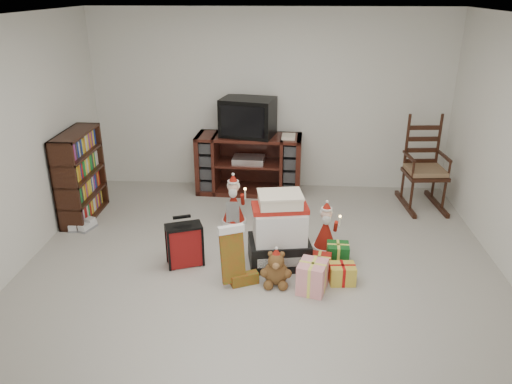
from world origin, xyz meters
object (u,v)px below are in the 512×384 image
Objects in this scene: rocking_chair at (423,174)px; gift_cluster at (329,266)px; santa_figurine at (325,231)px; gift_pile at (279,234)px; crt_television at (248,117)px; teddy_bear at (276,270)px; sneaker_pair at (81,226)px; bookshelf at (80,177)px; mrs_claus_figurine at (234,204)px; tv_stand at (249,164)px; red_suitcase at (185,245)px.

rocking_chair reaches higher than gift_cluster.
rocking_chair is 1.92m from santa_figurine.
gift_pile is 0.61m from gift_cluster.
crt_television is (-0.99, 2.24, 0.96)m from gift_cluster.
crt_television is (-0.48, 2.00, 0.74)m from gift_pile.
teddy_bear reaches higher than sneaker_pair.
bookshelf is 1.95m from mrs_claus_figurine.
tv_stand is at bearing -32.43° from crt_television.
crt_television is at bearing 37.80° from sneaker_pair.
teddy_bear is 1.47m from mrs_claus_figurine.
bookshelf is 3.10× the size of teddy_bear.
mrs_claus_figurine is (-1.09, 0.60, 0.03)m from santa_figurine.
gift_cluster is (-1.37, -1.93, -0.30)m from rocking_chair.
sneaker_pair is (-1.84, -0.30, -0.20)m from mrs_claus_figurine.
gift_pile reaches higher than gift_cluster.
tv_stand is 2.74× the size of red_suitcase.
tv_stand is at bearing 94.41° from gift_pile.
teddy_bear is at bearing -67.54° from mrs_claus_figurine.
red_suitcase is (-2.87, -1.78, -0.19)m from rocking_chair.
gift_cluster is (0.98, -2.23, -0.29)m from tv_stand.
santa_figurine is 1.25m from mrs_claus_figurine.
gift_cluster is (1.50, -0.16, -0.11)m from red_suitcase.
mrs_claus_figurine reaches higher than santa_figurine.
rocking_chair is at bearing 33.10° from gift_pile.
bookshelf is at bearing -141.79° from crt_television.
gift_pile reaches higher than sneaker_pair.
gift_pile is at bearing 154.56° from gift_cluster.
gift_pile is at bearing -12.08° from sneaker_pair.
bookshelf is at bearing 157.28° from gift_cluster.
gift_pile is 0.44m from teddy_bear.
gift_pile reaches higher than teddy_bear.
teddy_bear is at bearing -20.65° from sneaker_pair.
sneaker_pair is at bearing -143.10° from tv_stand.
gift_cluster is at bearing -47.75° from mrs_claus_figurine.
tv_stand reaches higher than sneaker_pair.
crt_television reaches higher than red_suitcase.
gift_pile reaches higher than santa_figurine.
bookshelf reaches higher than teddy_bear.
tv_stand is 1.05m from mrs_claus_figurine.
teddy_bear is at bearing -102.05° from gift_pile.
gift_pile is 1.37× the size of santa_figurine.
santa_figurine is (1.50, 0.45, -0.01)m from red_suitcase.
teddy_bear is 1.13× the size of sneaker_pair.
tv_stand is 2.14m from red_suitcase.
santa_figurine is at bearing -56.28° from tv_stand.
bookshelf is at bearing 167.65° from santa_figurine.
bookshelf is at bearing 123.16° from red_suitcase.
bookshelf is 0.62m from sneaker_pair.
rocking_chair is at bearing 44.22° from santa_figurine.
bookshelf reaches higher than gift_cluster.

